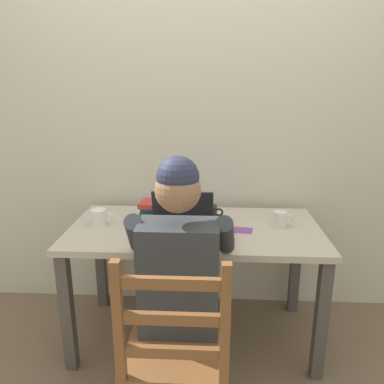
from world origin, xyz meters
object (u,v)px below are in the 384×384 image
object	(u,v)px
coffee_mug_dark	(210,213)
coffee_mug_white	(99,217)
wooden_chair	(176,353)
book_stack_main	(155,211)
landscape_photo_print	(241,230)
desk	(195,242)
laptop	(182,227)
coffee_mug_spare	(280,219)
computer_mouse	(229,239)
seated_person	(181,270)

from	to	relation	value
coffee_mug_dark	coffee_mug_white	bearing A→B (deg)	-169.28
wooden_chair	book_stack_main	distance (m)	0.88
book_stack_main	landscape_photo_print	xyz separation A→B (m)	(0.49, -0.13, -0.06)
desk	landscape_photo_print	distance (m)	0.28
laptop	landscape_photo_print	bearing A→B (deg)	18.83
wooden_chair	coffee_mug_spare	world-z (taller)	wooden_chair
wooden_chair	landscape_photo_print	world-z (taller)	wooden_chair
computer_mouse	coffee_mug_dark	bearing A→B (deg)	107.21
wooden_chair	coffee_mug_spare	bearing A→B (deg)	54.50
seated_person	coffee_mug_spare	xyz separation A→B (m)	(0.53, 0.46, 0.09)
coffee_mug_spare	book_stack_main	world-z (taller)	book_stack_main
seated_person	coffee_mug_white	bearing A→B (deg)	139.34
laptop	coffee_mug_dark	world-z (taller)	laptop
coffee_mug_dark	book_stack_main	world-z (taller)	book_stack_main
computer_mouse	coffee_mug_spare	world-z (taller)	coffee_mug_spare
laptop	book_stack_main	distance (m)	0.29
desk	computer_mouse	distance (m)	0.29
desk	laptop	xyz separation A→B (m)	(-0.06, -0.15, 0.15)
coffee_mug_spare	book_stack_main	bearing A→B (deg)	175.14
laptop	computer_mouse	xyz separation A→B (m)	(0.25, -0.05, -0.04)
wooden_chair	computer_mouse	world-z (taller)	wooden_chair
landscape_photo_print	wooden_chair	bearing A→B (deg)	-103.94
wooden_chair	computer_mouse	xyz separation A→B (m)	(0.23, 0.51, 0.29)
wooden_chair	seated_person	bearing A→B (deg)	90.00
seated_person	laptop	bearing A→B (deg)	93.68
seated_person	wooden_chair	world-z (taller)	seated_person
wooden_chair	laptop	size ratio (longest dim) A/B	2.79
coffee_mug_white	landscape_photo_print	distance (m)	0.80
computer_mouse	coffee_mug_white	distance (m)	0.76
seated_person	computer_mouse	world-z (taller)	seated_person
laptop	computer_mouse	size ratio (longest dim) A/B	3.30
coffee_mug_dark	coffee_mug_spare	bearing A→B (deg)	-12.95
landscape_photo_print	laptop	bearing A→B (deg)	-151.02
coffee_mug_white	laptop	bearing A→B (deg)	-16.82
coffee_mug_white	coffee_mug_spare	distance (m)	1.03
coffee_mug_spare	landscape_photo_print	world-z (taller)	coffee_mug_spare
coffee_mug_dark	landscape_photo_print	size ratio (longest dim) A/B	0.96
seated_person	coffee_mug_spare	size ratio (longest dim) A/B	10.92
coffee_mug_spare	landscape_photo_print	size ratio (longest dim) A/B	0.86
wooden_chair	coffee_mug_dark	xyz separation A→B (m)	(0.13, 0.83, 0.31)
desk	book_stack_main	xyz separation A→B (m)	(-0.24, 0.09, 0.15)
seated_person	landscape_photo_print	distance (m)	0.50
book_stack_main	coffee_mug_dark	bearing A→B (deg)	5.34
desk	computer_mouse	size ratio (longest dim) A/B	14.13
laptop	landscape_photo_print	size ratio (longest dim) A/B	2.54
computer_mouse	landscape_photo_print	bearing A→B (deg)	65.27
wooden_chair	coffee_mug_spare	size ratio (longest dim) A/B	8.20
laptop	landscape_photo_print	world-z (taller)	laptop
computer_mouse	book_stack_main	xyz separation A→B (m)	(-0.42, 0.28, 0.04)
laptop	coffee_mug_spare	world-z (taller)	laptop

